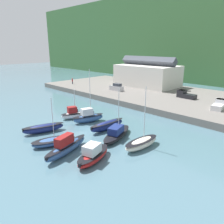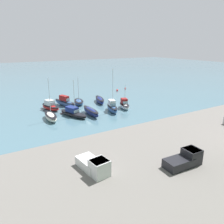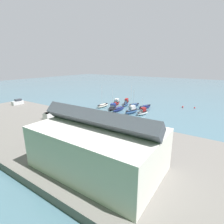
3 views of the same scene
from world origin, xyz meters
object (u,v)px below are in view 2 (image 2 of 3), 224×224
at_px(moored_boat_4, 51,117).
at_px(mooring_buoy_1, 125,88).
at_px(moored_boat_7, 65,102).
at_px(mooring_buoy_0, 117,90).
at_px(moored_boat_0, 124,105).
at_px(moored_boat_3, 73,113).
at_px(moored_boat_5, 100,100).
at_px(moored_boat_1, 112,107).
at_px(moored_boat_8, 50,106).
at_px(pickup_truck_1, 95,165).
at_px(pickup_truck_0, 185,159).
at_px(moored_boat_2, 91,112).
at_px(moored_boat_6, 79,102).

xyz_separation_m(moored_boat_4, mooring_buoy_1, (-31.81, -18.94, -0.47)).
distance_m(moored_boat_7, mooring_buoy_0, 23.14).
height_order(moored_boat_0, moored_boat_3, moored_boat_3).
distance_m(moored_boat_5, mooring_buoy_0, 15.96).
relative_size(moored_boat_1, mooring_buoy_1, 19.09).
relative_size(moored_boat_5, moored_boat_7, 0.86).
distance_m(mooring_buoy_0, mooring_buoy_1, 4.47).
bearing_deg(moored_boat_5, moored_boat_7, 6.45).
bearing_deg(moored_boat_0, moored_boat_7, -21.18).
relative_size(moored_boat_0, moored_boat_8, 0.91).
bearing_deg(moored_boat_8, moored_boat_7, 178.99).
xyz_separation_m(moored_boat_4, pickup_truck_1, (1.75, 24.35, 1.51)).
distance_m(moored_boat_1, moored_boat_5, 8.84).
height_order(moored_boat_3, moored_boat_5, moored_boat_3).
bearing_deg(mooring_buoy_0, moored_boat_3, 37.78).
xyz_separation_m(moored_boat_1, pickup_truck_0, (5.89, 27.05, 1.19)).
relative_size(moored_boat_4, moored_boat_5, 1.24).
height_order(moored_boat_1, moored_boat_3, moored_boat_1).
relative_size(moored_boat_1, pickup_truck_0, 2.11).
height_order(moored_boat_1, mooring_buoy_0, moored_boat_1).
bearing_deg(moored_boat_2, mooring_buoy_0, -133.29).
bearing_deg(moored_boat_8, mooring_buoy_1, -176.26).
relative_size(mooring_buoy_0, mooring_buoy_1, 1.21).
xyz_separation_m(moored_boat_5, mooring_buoy_0, (-12.13, -10.36, -0.43)).
relative_size(moored_boat_3, moored_boat_7, 1.01).
distance_m(moored_boat_2, moored_boat_3, 3.96).
relative_size(moored_boat_0, moored_boat_4, 0.68).
bearing_deg(mooring_buoy_0, pickup_truck_0, 67.30).
xyz_separation_m(moored_boat_4, moored_boat_5, (-15.44, -7.14, 0.02)).
relative_size(moored_boat_3, moored_boat_6, 1.18).
distance_m(moored_boat_2, moored_boat_7, 10.39).
distance_m(moored_boat_5, pickup_truck_1, 35.91).
relative_size(moored_boat_2, pickup_truck_1, 1.52).
bearing_deg(moored_boat_3, moored_boat_6, -138.59).
height_order(moored_boat_0, pickup_truck_0, moored_boat_0).
height_order(moored_boat_8, mooring_buoy_0, moored_boat_8).
bearing_deg(mooring_buoy_1, moored_boat_8, 21.15).
distance_m(moored_boat_6, mooring_buoy_0, 19.66).
xyz_separation_m(moored_boat_1, pickup_truck_1, (15.91, 22.75, 1.19)).
bearing_deg(moored_boat_2, pickup_truck_0, 90.79).
relative_size(pickup_truck_1, mooring_buoy_1, 9.27).
xyz_separation_m(moored_boat_2, moored_boat_8, (6.66, -8.86, 0.04)).
bearing_deg(moored_boat_1, pickup_truck_0, 92.95).
height_order(moored_boat_5, mooring_buoy_0, moored_boat_5).
height_order(moored_boat_7, pickup_truck_1, pickup_truck_1).
height_order(moored_boat_3, moored_boat_8, moored_boat_3).
bearing_deg(moored_boat_1, moored_boat_8, -21.31).
distance_m(moored_boat_4, moored_boat_6, 13.27).
bearing_deg(moored_boat_8, moored_boat_3, 94.40).
height_order(moored_boat_1, pickup_truck_0, moored_boat_1).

